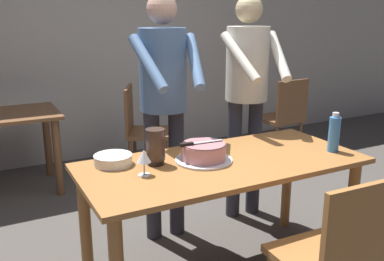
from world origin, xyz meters
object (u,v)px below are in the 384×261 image
(hurricane_lamp, at_px, (155,146))
(person_cutting_cake, at_px, (164,92))
(water_bottle, at_px, (334,134))
(chair_near_side, at_px, (336,256))
(cake_on_platter, at_px, (204,153))
(person_standing_beside, at_px, (247,84))
(background_chair_1, at_px, (283,115))
(background_table, at_px, (1,132))
(plate_stack, at_px, (113,160))
(wine_glass_near, at_px, (144,157))
(cake_knife, at_px, (193,144))
(main_dining_table, at_px, (223,179))
(background_chair_0, at_px, (142,127))

(hurricane_lamp, xyz_separation_m, person_cutting_cake, (0.26, 0.46, 0.22))
(water_bottle, xyz_separation_m, chair_near_side, (-0.55, -0.60, -0.37))
(cake_on_platter, height_order, person_cutting_cake, person_cutting_cake)
(cake_on_platter, distance_m, water_bottle, 0.84)
(person_standing_beside, distance_m, background_chair_1, 1.68)
(chair_near_side, xyz_separation_m, background_table, (-1.25, 2.74, 0.09))
(water_bottle, xyz_separation_m, background_chair_1, (1.09, 1.79, -0.37))
(plate_stack, xyz_separation_m, wine_glass_near, (0.10, -0.24, 0.07))
(wine_glass_near, distance_m, background_table, 2.08)
(background_chair_1, bearing_deg, cake_knife, -141.40)
(person_standing_beside, xyz_separation_m, background_table, (-1.68, 1.35, -0.50))
(hurricane_lamp, xyz_separation_m, background_chair_1, (2.17, 1.50, -0.37))
(cake_knife, height_order, plate_stack, cake_knife)
(cake_knife, relative_size, background_chair_1, 0.30)
(water_bottle, relative_size, hurricane_lamp, 1.19)
(main_dining_table, relative_size, person_standing_beside, 0.98)
(main_dining_table, distance_m, background_chair_0, 1.89)
(main_dining_table, distance_m, water_bottle, 0.76)
(cake_knife, xyz_separation_m, plate_stack, (-0.42, 0.18, -0.09))
(chair_near_side, distance_m, background_chair_0, 2.63)
(wine_glass_near, xyz_separation_m, person_cutting_cake, (0.38, 0.60, 0.22))
(wine_glass_near, distance_m, water_bottle, 1.22)
(background_table, height_order, background_chair_0, background_chair_0)
(wine_glass_near, bearing_deg, hurricane_lamp, 47.42)
(plate_stack, xyz_separation_m, background_table, (-0.50, 1.74, -0.20))
(main_dining_table, height_order, background_table, main_dining_table)
(plate_stack, bearing_deg, chair_near_side, -52.79)
(cake_knife, distance_m, chair_near_side, 0.96)
(cake_knife, xyz_separation_m, person_standing_beside, (0.76, 0.57, 0.21))
(cake_on_platter, xyz_separation_m, cake_knife, (-0.07, 0.00, 0.06))
(hurricane_lamp, height_order, background_chair_1, hurricane_lamp)
(plate_stack, distance_m, person_cutting_cake, 0.67)
(cake_knife, bearing_deg, background_chair_0, 78.32)
(main_dining_table, bearing_deg, wine_glass_near, -179.97)
(cake_knife, bearing_deg, main_dining_table, -18.14)
(person_standing_beside, height_order, background_chair_0, person_standing_beside)
(cake_knife, relative_size, background_table, 0.27)
(cake_on_platter, xyz_separation_m, person_standing_beside, (0.69, 0.57, 0.27))
(hurricane_lamp, xyz_separation_m, person_standing_beside, (0.96, 0.49, 0.22))
(background_table, distance_m, background_chair_1, 2.91)
(person_cutting_cake, bearing_deg, cake_knife, -96.29)
(person_cutting_cake, bearing_deg, plate_stack, -143.32)
(cake_on_platter, relative_size, background_table, 0.34)
(cake_on_platter, bearing_deg, cake_knife, 176.73)
(chair_near_side, bearing_deg, background_chair_1, 55.63)
(background_chair_1, bearing_deg, person_standing_beside, -140.23)
(cake_knife, bearing_deg, person_standing_beside, 36.67)
(cake_knife, height_order, background_table, cake_knife)
(plate_stack, height_order, water_bottle, water_bottle)
(water_bottle, distance_m, background_table, 2.81)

